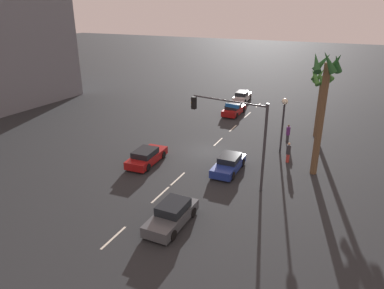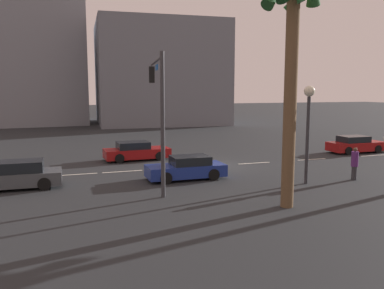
{
  "view_description": "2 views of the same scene",
  "coord_description": "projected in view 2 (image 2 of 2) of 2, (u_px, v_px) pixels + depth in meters",
  "views": [
    {
      "loc": [
        28.52,
        11.61,
        12.92
      ],
      "look_at": [
        2.0,
        -0.69,
        1.32
      ],
      "focal_mm": 33.3,
      "sensor_mm": 36.0,
      "label": 1
    },
    {
      "loc": [
        9.65,
        24.0,
        4.96
      ],
      "look_at": [
        1.61,
        -0.18,
        1.45
      ],
      "focal_mm": 37.39,
      "sensor_mm": 36.0,
      "label": 2
    }
  ],
  "objects": [
    {
      "name": "ground_plane",
      "position": [
        216.0,
        166.0,
        26.25
      ],
      "size": [
        220.0,
        220.0,
        0.0
      ],
      "primitive_type": "plane",
      "color": "#232628"
    },
    {
      "name": "lane_stripe_1",
      "position": [
        375.0,
        155.0,
        30.32
      ],
      "size": [
        2.58,
        0.14,
        0.01
      ],
      "primitive_type": "cube",
      "color": "silver",
      "rests_on": "ground_plane"
    },
    {
      "name": "lane_stripe_2",
      "position": [
        312.0,
        159.0,
        28.55
      ],
      "size": [
        2.33,
        0.14,
        0.01
      ],
      "primitive_type": "cube",
      "color": "silver",
      "rests_on": "ground_plane"
    },
    {
      "name": "lane_stripe_3",
      "position": [
        254.0,
        163.0,
        27.12
      ],
      "size": [
        2.35,
        0.14,
        0.01
      ],
      "primitive_type": "cube",
      "color": "silver",
      "rests_on": "ground_plane"
    },
    {
      "name": "lane_stripe_4",
      "position": [
        123.0,
        172.0,
        24.34
      ],
      "size": [
        2.42,
        0.14,
        0.01
      ],
      "primitive_type": "cube",
      "color": "silver",
      "rests_on": "ground_plane"
    },
    {
      "name": "lane_stripe_5",
      "position": [
        75.0,
        175.0,
        23.46
      ],
      "size": [
        2.56,
        0.14,
        0.01
      ],
      "primitive_type": "cube",
      "color": "silver",
      "rests_on": "ground_plane"
    },
    {
      "name": "car_0",
      "position": [
        187.0,
        168.0,
        22.28
      ],
      "size": [
        4.38,
        1.87,
        1.29
      ],
      "color": "navy",
      "rests_on": "ground_plane"
    },
    {
      "name": "car_1",
      "position": [
        355.0,
        145.0,
        31.68
      ],
      "size": [
        4.53,
        1.89,
        1.33
      ],
      "color": "maroon",
      "rests_on": "ground_plane"
    },
    {
      "name": "car_2",
      "position": [
        136.0,
        151.0,
        28.34
      ],
      "size": [
        4.66,
        2.1,
        1.31
      ],
      "color": "maroon",
      "rests_on": "ground_plane"
    },
    {
      "name": "car_3",
      "position": [
        17.0,
        176.0,
        20.16
      ],
      "size": [
        4.41,
        1.93,
        1.4
      ],
      "color": "#474C51",
      "rests_on": "ground_plane"
    },
    {
      "name": "traffic_signal",
      "position": [
        158.0,
        98.0,
        19.97
      ],
      "size": [
        1.13,
        6.25,
        6.65
      ],
      "color": "#38383D",
      "rests_on": "ground_plane"
    },
    {
      "name": "streetlamp",
      "position": [
        308.0,
        114.0,
        20.75
      ],
      "size": [
        0.56,
        0.56,
        5.16
      ],
      "color": "#2D2D33",
      "rests_on": "ground_plane"
    },
    {
      "name": "pedestrian_0",
      "position": [
        286.0,
        172.0,
        19.55
      ],
      "size": [
        0.43,
        0.43,
        1.82
      ],
      "color": "#BF3833",
      "rests_on": "ground_plane"
    },
    {
      "name": "pedestrian_1",
      "position": [
        355.0,
        163.0,
        22.0
      ],
      "size": [
        0.53,
        0.53,
        1.81
      ],
      "color": "#333338",
      "rests_on": "ground_plane"
    },
    {
      "name": "palm_tree_1",
      "position": [
        291.0,
        47.0,
        16.17
      ],
      "size": [
        2.49,
        2.48,
        9.92
      ],
      "color": "brown",
      "rests_on": "ground_plane"
    },
    {
      "name": "building_0",
      "position": [
        11.0,
        47.0,
        56.74
      ],
      "size": [
        20.07,
        16.08,
        21.82
      ],
      "primitive_type": "cube",
      "rotation": [
        0.0,
        0.0,
        0.08
      ],
      "color": "gray",
      "rests_on": "ground_plane"
    },
    {
      "name": "building_3",
      "position": [
        159.0,
        74.0,
        59.23
      ],
      "size": [
        18.57,
        16.98,
        14.45
      ],
      "primitive_type": "cube",
      "rotation": [
        0.0,
        0.0,
        -0.05
      ],
      "color": "slate",
      "rests_on": "ground_plane"
    }
  ]
}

